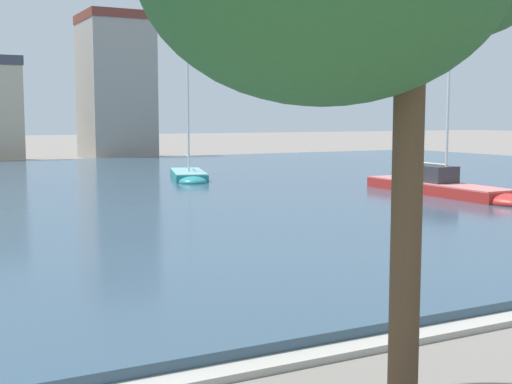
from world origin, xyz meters
name	(u,v)px	position (x,y,z in m)	size (l,w,h in m)	color
harbor_water	(6,195)	(0.00, 32.48, 0.15)	(90.91, 49.58, 0.30)	#334C60
quay_edge_coping	(251,368)	(0.00, 7.44, 0.06)	(90.91, 0.50, 0.12)	#ADA89E
sailboat_teal	(189,177)	(10.19, 34.70, 0.41)	(3.44, 6.47, 7.91)	teal
sailboat_red	(446,189)	(17.45, 21.91, 0.56)	(2.08, 9.71, 9.45)	red
townhouse_narrow_midrow	(116,86)	(14.01, 61.67, 6.65)	(5.95, 6.94, 13.27)	gray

